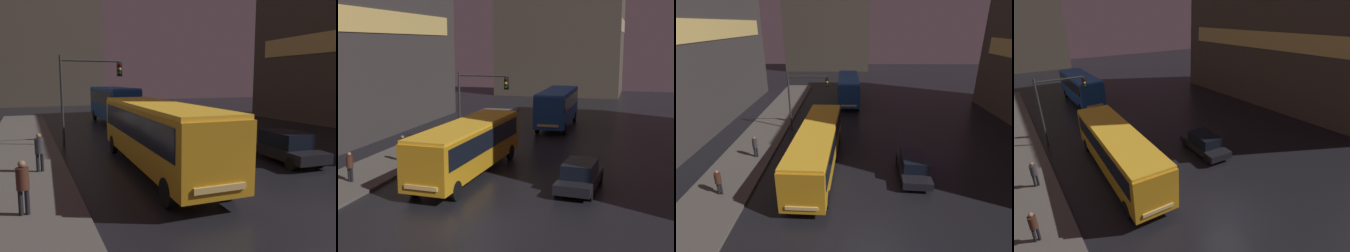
{
  "view_description": "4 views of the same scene",
  "coord_description": "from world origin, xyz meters",
  "views": [
    {
      "loc": [
        -8.54,
        -6.44,
        4.13
      ],
      "look_at": [
        -1.06,
        10.9,
        1.48
      ],
      "focal_mm": 35.0,
      "sensor_mm": 36.0,
      "label": 1
    },
    {
      "loc": [
        6.25,
        -17.65,
        7.66
      ],
      "look_at": [
        -1.86,
        10.62,
        2.43
      ],
      "focal_mm": 50.0,
      "sensor_mm": 36.0,
      "label": 2
    },
    {
      "loc": [
        -1.09,
        -9.49,
        9.87
      ],
      "look_at": [
        -1.33,
        9.83,
        2.28
      ],
      "focal_mm": 28.0,
      "sensor_mm": 36.0,
      "label": 3
    },
    {
      "loc": [
        -8.42,
        -7.81,
        10.13
      ],
      "look_at": [
        1.87,
        7.07,
        2.34
      ],
      "focal_mm": 28.0,
      "sensor_mm": 36.0,
      "label": 4
    }
  ],
  "objects": [
    {
      "name": "ground_plane",
      "position": [
        0.0,
        0.0,
        0.0
      ],
      "size": [
        120.0,
        120.0,
        0.0
      ],
      "primitive_type": "plane",
      "color": "black"
    },
    {
      "name": "sidewalk_left",
      "position": [
        -9.0,
        10.0,
        0.07
      ],
      "size": [
        4.0,
        48.0,
        0.15
      ],
      "color": "#56514C",
      "rests_on": "ground"
    },
    {
      "name": "building_right_block",
      "position": [
        20.88,
        12.01,
        10.66
      ],
      "size": [
        10.07,
        26.03,
        21.31
      ],
      "color": "#4C4238",
      "rests_on": "ground"
    },
    {
      "name": "bus_near",
      "position": [
        -3.17,
        7.28,
        1.92
      ],
      "size": [
        3.0,
        11.66,
        3.11
      ],
      "rotation": [
        0.0,
        0.0,
        3.1
      ],
      "color": "orange",
      "rests_on": "ground"
    },
    {
      "name": "bus_far",
      "position": [
        -0.92,
        24.45,
        2.12
      ],
      "size": [
        2.69,
        9.61,
        3.44
      ],
      "rotation": [
        0.0,
        0.0,
        3.15
      ],
      "color": "#194793",
      "rests_on": "ground"
    },
    {
      "name": "car_taxi",
      "position": [
        3.44,
        6.23,
        0.78
      ],
      "size": [
        2.16,
        4.54,
        1.54
      ],
      "rotation": [
        0.0,
        0.0,
        3.07
      ],
      "color": "black",
      "rests_on": "ground"
    },
    {
      "name": "pedestrian_near",
      "position": [
        -8.17,
        8.61,
        1.15
      ],
      "size": [
        0.51,
        0.51,
        1.7
      ],
      "rotation": [
        0.0,
        0.0,
        2.1
      ],
      "color": "black",
      "rests_on": "sidewalk_left"
    },
    {
      "name": "pedestrian_mid",
      "position": [
        -8.79,
        3.79,
        1.13
      ],
      "size": [
        0.52,
        0.52,
        1.66
      ],
      "rotation": [
        0.0,
        0.0,
        0.71
      ],
      "color": "black",
      "rests_on": "sidewalk_left"
    },
    {
      "name": "traffic_light_main",
      "position": [
        -5.16,
        14.49,
        3.88
      ],
      "size": [
        3.87,
        0.35,
        5.63
      ],
      "color": "#2D2D2D",
      "rests_on": "ground"
    }
  ]
}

